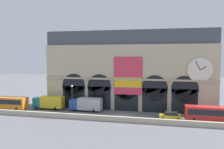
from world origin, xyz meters
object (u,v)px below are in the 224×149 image
box_truck_west (49,102)px  street_lamp_quayside (72,97)px  box_truck_midwest (86,104)px  car_mideast (171,116)px  bus_east (214,114)px  bus_westmost (5,102)px

box_truck_west → street_lamp_quayside: street_lamp_quayside is taller
box_truck_midwest → car_mideast: size_ratio=1.70×
car_mideast → box_truck_midwest: bearing=170.7°
box_truck_midwest → car_mideast: bearing=-9.3°
box_truck_midwest → bus_east: 27.58m
box_truck_west → bus_east: (36.87, -3.43, 0.08)m
bus_westmost → car_mideast: (38.61, -0.17, -0.98)m
box_truck_west → box_truck_midwest: (9.51, 0.03, 0.00)m
bus_westmost → bus_east: same height
car_mideast → street_lamp_quayside: 20.59m
bus_westmost → box_truck_midwest: (19.46, 2.95, -0.08)m
box_truck_west → bus_east: size_ratio=0.68×
box_truck_west → street_lamp_quayside: 11.02m
car_mideast → bus_east: bus_east is taller
bus_westmost → car_mideast: bus_westmost is taller
box_truck_midwest → street_lamp_quayside: 6.94m
bus_westmost → street_lamp_quayside: bearing=-10.3°
bus_east → street_lamp_quayside: 28.50m
box_truck_west → bus_east: bearing=-5.3°
bus_westmost → box_truck_midwest: size_ratio=1.47×
bus_westmost → box_truck_west: 10.38m
box_truck_midwest → bus_east: (27.36, -3.46, 0.08)m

